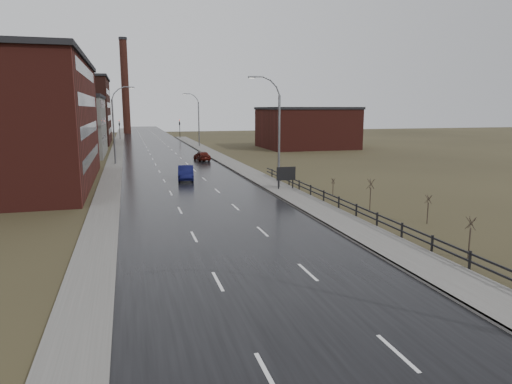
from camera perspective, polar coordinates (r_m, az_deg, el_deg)
road at (r=69.07m, az=-10.54°, el=3.44°), size 14.00×300.00×0.06m
sidewalk_right at (r=46.46m, az=3.01°, el=0.35°), size 3.20×180.00×0.18m
curb_right at (r=46.00m, az=1.21°, el=0.27°), size 0.16×180.00×0.18m
sidewalk_left at (r=68.83m, az=-17.36°, el=3.14°), size 2.40×260.00×0.12m
warehouse_mid at (r=87.18m, az=-23.75°, el=7.60°), size 16.32×20.40×10.50m
warehouse_far at (r=117.54m, az=-24.30°, el=9.28°), size 26.52×24.48×15.50m
building_right at (r=97.46m, az=6.31°, el=8.02°), size 18.36×16.32×8.50m
smokestack at (r=158.49m, az=-16.05°, el=12.64°), size 2.70×2.70×30.70m
streetlight_right_mid at (r=46.72m, az=2.56°, el=7.52°), size 3.36×0.28×11.35m
streetlight_left at (r=70.37m, az=-17.16°, el=8.03°), size 3.36×0.28×11.35m
streetlight_right_far at (r=99.43m, az=-7.34°, el=8.96°), size 3.36×0.28×11.35m
guardrail at (r=32.16m, az=15.53°, el=-3.41°), size 0.10×53.05×1.10m
shrub_c at (r=27.69m, az=25.17°, el=-5.08°), size 0.56×0.59×2.37m
shrub_d at (r=34.97m, az=20.70°, el=-1.93°), size 0.50×0.53×2.11m
shrub_e at (r=37.36m, az=14.11°, el=-0.32°), size 0.63×0.67×2.70m
shrub_f at (r=44.04m, az=9.61°, el=0.69°), size 0.40×0.42×1.64m
billboard at (r=46.03m, az=3.76°, el=2.21°), size 2.00×0.17×2.41m
traffic_light_left at (r=128.38m, az=-16.73°, el=8.36°), size 0.58×2.73×5.30m
traffic_light_right at (r=129.14m, az=-9.54°, el=8.66°), size 0.58×2.73×5.30m
car_near at (r=53.39m, az=-8.77°, el=2.35°), size 2.31×5.15×1.64m
car_far at (r=72.73m, az=-6.78°, el=4.48°), size 2.41×4.75×1.55m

